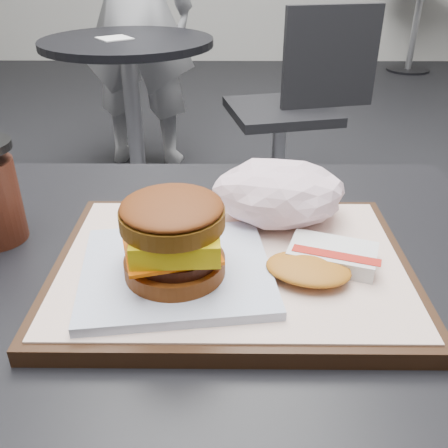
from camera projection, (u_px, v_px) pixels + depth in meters
customer_table at (180, 385)px, 0.65m from camera, size 0.80×0.60×0.77m
serving_tray at (232, 267)px, 0.54m from camera, size 0.38×0.28×0.02m
breakfast_sandwich at (175, 246)px, 0.49m from camera, size 0.21×0.19×0.09m
hash_brown at (322, 261)px, 0.51m from camera, size 0.13×0.11×0.02m
crumpled_wrapper at (279, 193)px, 0.60m from camera, size 0.16×0.12×0.07m
neighbor_table at (131, 88)px, 2.10m from camera, size 0.70×0.70×0.75m
napkin at (114, 38)px, 2.00m from camera, size 0.17×0.17×0.00m
neighbor_chair at (298, 99)px, 2.10m from camera, size 0.64×0.50×0.88m
patron at (134, 5)px, 2.46m from camera, size 0.64×0.46×1.63m
bg_table_far at (418, 8)px, 4.56m from camera, size 0.66×0.66×0.75m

